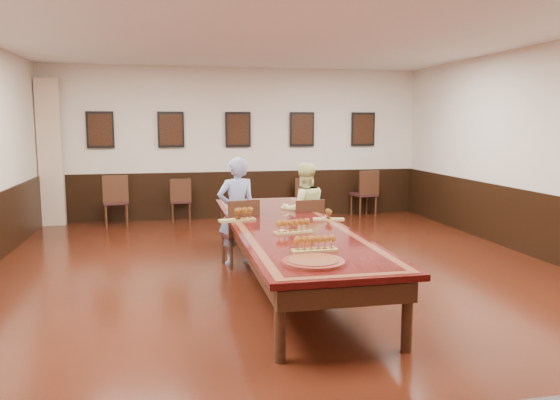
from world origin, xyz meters
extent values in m
cube|color=black|center=(0.00, 0.00, -0.01)|extent=(8.00, 10.00, 0.02)
cube|color=white|center=(0.00, 0.00, 3.21)|extent=(8.00, 10.00, 0.02)
cube|color=beige|center=(0.00, 5.01, 1.60)|extent=(8.00, 0.02, 3.20)
imported|color=#4559AD|center=(-0.53, 1.04, 0.78)|extent=(0.63, 0.48, 1.56)
imported|color=#EEF79A|center=(0.51, 1.21, 0.72)|extent=(0.75, 0.60, 1.45)
cube|color=#E24B7B|center=(0.60, 0.36, 0.76)|extent=(0.09, 0.15, 0.01)
cube|color=tan|center=(-3.75, 4.82, 1.45)|extent=(0.45, 0.18, 2.90)
cube|color=black|center=(0.00, 4.98, 0.50)|extent=(7.98, 0.04, 1.00)
cube|color=black|center=(3.98, 0.00, 0.50)|extent=(0.04, 9.98, 1.00)
cube|color=black|center=(0.00, 0.00, 0.72)|extent=(1.40, 5.00, 0.06)
cube|color=brown|center=(0.00, 0.00, 0.75)|extent=(1.28, 4.88, 0.00)
cube|color=black|center=(0.00, 0.00, 0.75)|extent=(1.10, 4.70, 0.00)
cube|color=black|center=(0.00, 0.00, 0.57)|extent=(1.25, 4.85, 0.18)
cylinder|color=black|center=(-0.58, -2.32, 0.34)|extent=(0.10, 0.10, 0.69)
cylinder|color=black|center=(0.58, -2.32, 0.34)|extent=(0.10, 0.10, 0.69)
cylinder|color=black|center=(-0.58, 2.32, 0.34)|extent=(0.10, 0.10, 0.69)
cylinder|color=black|center=(0.58, 2.32, 0.34)|extent=(0.10, 0.10, 0.69)
cube|color=black|center=(-2.80, 4.94, 1.90)|extent=(0.54, 0.03, 0.74)
cube|color=black|center=(-2.80, 4.92, 1.90)|extent=(0.46, 0.01, 0.64)
cube|color=black|center=(-1.40, 4.94, 1.90)|extent=(0.54, 0.03, 0.74)
cube|color=black|center=(-1.40, 4.92, 1.90)|extent=(0.46, 0.01, 0.64)
cube|color=black|center=(0.00, 4.94, 1.90)|extent=(0.54, 0.03, 0.74)
cube|color=black|center=(0.00, 4.92, 1.90)|extent=(0.46, 0.01, 0.64)
cube|color=black|center=(1.40, 4.94, 1.90)|extent=(0.54, 0.03, 0.74)
cube|color=black|center=(1.40, 4.92, 1.90)|extent=(0.46, 0.01, 0.64)
cube|color=black|center=(2.80, 4.94, 1.90)|extent=(0.54, 0.03, 0.74)
cube|color=black|center=(2.80, 4.92, 1.90)|extent=(0.46, 0.01, 0.64)
cube|color=olive|center=(-0.60, 0.39, 0.77)|extent=(0.51, 0.25, 0.03)
cube|color=olive|center=(0.60, 0.21, 0.76)|extent=(0.43, 0.23, 0.03)
cube|color=olive|center=(-0.06, -0.54, 0.76)|extent=(0.48, 0.23, 0.03)
cube|color=olive|center=(-0.05, -1.49, 0.76)|extent=(0.46, 0.16, 0.03)
cylinder|color=red|center=(-0.17, -0.46, 0.76)|extent=(0.18, 0.18, 0.02)
cylinder|color=silver|center=(-0.17, -0.46, 0.77)|extent=(0.10, 0.10, 0.01)
cylinder|color=#581611|center=(-0.19, -1.97, 0.77)|extent=(0.66, 0.66, 0.04)
cylinder|color=brown|center=(-0.19, -1.97, 0.79)|extent=(0.53, 0.53, 0.01)
camera|label=1|loc=(-1.47, -6.67, 2.03)|focal=35.00mm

